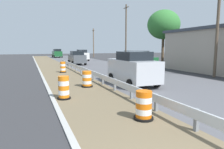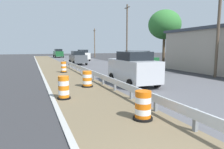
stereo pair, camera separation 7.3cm
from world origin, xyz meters
name	(u,v)px [view 2 (the right image)]	position (x,y,z in m)	size (l,w,h in m)	color
traffic_barrel_nearest	(143,107)	(1.35, 4.18, 0.46)	(0.70, 0.70, 1.02)	orange
traffic_barrel_close	(64,89)	(-0.78, 8.09, 0.51)	(0.65, 0.65, 1.13)	orange
traffic_barrel_mid	(87,80)	(1.08, 10.60, 0.46)	(0.73, 0.73, 1.02)	orange
traffic_barrel_far	(64,68)	(0.81, 18.67, 0.49)	(0.65, 0.65, 1.08)	orange
car_lead_near_lane	(133,68)	(4.17, 10.24, 1.12)	(2.14, 4.56, 2.24)	silver
car_trailing_near_lane	(138,62)	(7.30, 15.18, 1.09)	(2.15, 4.28, 2.19)	#195128
car_lead_far_lane	(78,58)	(4.19, 27.40, 1.00)	(2.07, 4.04, 2.00)	#4C5156
car_mid_far_lane	(83,55)	(7.16, 36.21, 1.04)	(2.08, 4.73, 2.07)	silver
car_trailing_far_lane	(58,53)	(4.26, 50.26, 1.06)	(2.19, 4.65, 2.11)	#195128
utility_pole_near	(218,28)	(12.17, 10.56, 4.06)	(0.24, 1.80, 7.80)	brown
utility_pole_mid	(127,33)	(12.88, 28.88, 4.91)	(0.24, 1.80, 9.49)	brown
utility_pole_far	(95,42)	(12.89, 47.21, 3.74)	(0.24, 1.80, 7.18)	brown
tree_roadside	(165,25)	(14.90, 21.45, 5.56)	(4.40, 4.40, 7.56)	brown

